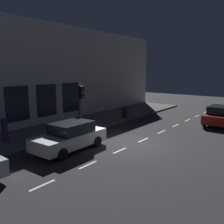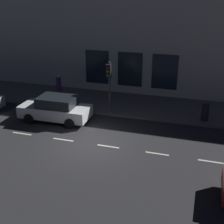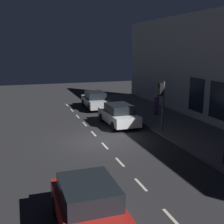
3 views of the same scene
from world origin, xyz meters
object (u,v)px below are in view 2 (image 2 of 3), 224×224
object	(u,v)px
parked_car_1	(56,109)
pedestrian_0	(59,86)
trash_bin	(205,113)
traffic_light	(109,80)

from	to	relation	value
parked_car_1	pedestrian_0	distance (m)	4.29
trash_bin	traffic_light	bearing A→B (deg)	94.31
parked_car_1	trash_bin	xyz separation A→B (m)	(2.42, -8.90, -0.14)
parked_car_1	pedestrian_0	size ratio (longest dim) A/B	2.60
traffic_light	pedestrian_0	world-z (taller)	traffic_light
parked_car_1	pedestrian_0	xyz separation A→B (m)	(3.94, 1.71, 0.14)
pedestrian_0	trash_bin	distance (m)	10.73
parked_car_1	trash_bin	distance (m)	9.22
trash_bin	parked_car_1	bearing A→B (deg)	105.20
traffic_light	trash_bin	world-z (taller)	traffic_light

